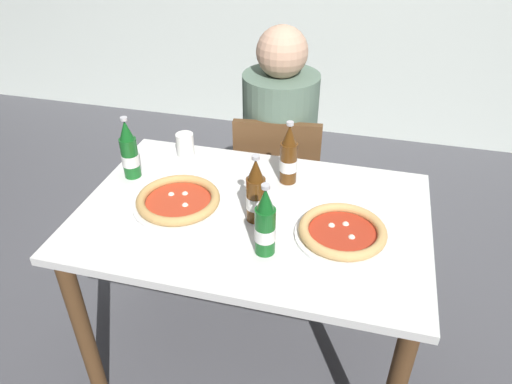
{
  "coord_description": "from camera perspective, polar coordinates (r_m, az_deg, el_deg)",
  "views": [
    {
      "loc": [
        0.35,
        -1.29,
        1.74
      ],
      "look_at": [
        0.0,
        0.05,
        0.8
      ],
      "focal_mm": 33.67,
      "sensor_mm": 36.0,
      "label": 1
    }
  ],
  "objects": [
    {
      "name": "beer_bottle_right",
      "position": [
        1.57,
        -0.04,
        -0.18
      ],
      "size": [
        0.07,
        0.07,
        0.25
      ],
      "color": "#512D0F",
      "rests_on": "dining_table_main"
    },
    {
      "name": "diner_seated",
      "position": [
        2.3,
        2.73,
        3.99
      ],
      "size": [
        0.34,
        0.34,
        1.21
      ],
      "color": "#2D3342",
      "rests_on": "ground_plane"
    },
    {
      "name": "beer_bottle_left",
      "position": [
        1.77,
        3.9,
        4.14
      ],
      "size": [
        0.07,
        0.07,
        0.25
      ],
      "color": "#512D0F",
      "rests_on": "dining_table_main"
    },
    {
      "name": "chair_behind_table",
      "position": [
        2.31,
        2.6,
        1.18
      ],
      "size": [
        0.44,
        0.44,
        0.85
      ],
      "rotation": [
        0.0,
        0.0,
        3.26
      ],
      "color": "brown",
      "rests_on": "ground_plane"
    },
    {
      "name": "beer_bottle_center",
      "position": [
        1.44,
        1.09,
        -3.9
      ],
      "size": [
        0.07,
        0.07,
        0.25
      ],
      "color": "#14591E",
      "rests_on": "dining_table_main"
    },
    {
      "name": "beer_bottle_extra",
      "position": [
        1.87,
        -14.81,
        4.6
      ],
      "size": [
        0.07,
        0.07,
        0.25
      ],
      "color": "#14591E",
      "rests_on": "dining_table_main"
    },
    {
      "name": "pizza_marinara_far",
      "position": [
        1.7,
        -9.2,
        -1.04
      ],
      "size": [
        0.32,
        0.32,
        0.04
      ],
      "color": "white",
      "rests_on": "dining_table_main"
    },
    {
      "name": "ground_plane",
      "position": [
        2.19,
        -0.34,
        -18.28
      ],
      "size": [
        8.0,
        8.0,
        0.0
      ],
      "primitive_type": "plane",
      "color": "#4C4C51"
    },
    {
      "name": "dining_table_main",
      "position": [
        1.73,
        -0.41,
        -5.39
      ],
      "size": [
        1.2,
        0.8,
        0.75
      ],
      "color": "silver",
      "rests_on": "ground_plane"
    },
    {
      "name": "pizza_margherita_near",
      "position": [
        1.57,
        10.21,
        -4.72
      ],
      "size": [
        0.31,
        0.31,
        0.04
      ],
      "color": "white",
      "rests_on": "dining_table_main"
    },
    {
      "name": "paper_cup",
      "position": [
        1.99,
        -8.41,
        5.6
      ],
      "size": [
        0.07,
        0.07,
        0.09
      ],
      "primitive_type": "cylinder",
      "color": "white",
      "rests_on": "dining_table_main"
    }
  ]
}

